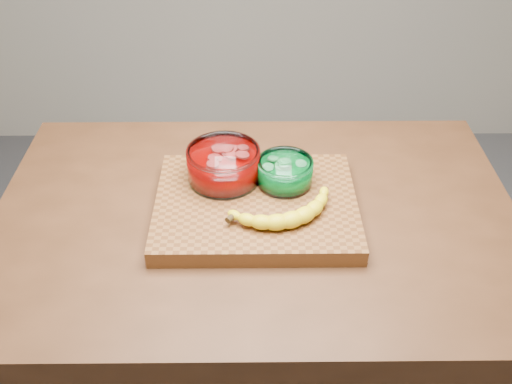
{
  "coord_description": "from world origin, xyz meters",
  "views": [
    {
      "loc": [
        -0.01,
        -0.99,
        1.74
      ],
      "look_at": [
        0.0,
        0.0,
        0.96
      ],
      "focal_mm": 40.0,
      "sensor_mm": 36.0,
      "label": 1
    }
  ],
  "objects": [
    {
      "name": "banana",
      "position": [
        0.05,
        -0.05,
        0.96
      ],
      "size": [
        0.26,
        0.16,
        0.04
      ],
      "primitive_type": null,
      "color": "yellow",
      "rests_on": "cutting_board"
    },
    {
      "name": "counter",
      "position": [
        0.0,
        0.0,
        0.45
      ],
      "size": [
        1.2,
        0.8,
        0.9
      ],
      "primitive_type": "cube",
      "color": "#4B2B16",
      "rests_on": "ground"
    },
    {
      "name": "bowl_red",
      "position": [
        -0.07,
        0.08,
        0.98
      ],
      "size": [
        0.17,
        0.17,
        0.08
      ],
      "color": "white",
      "rests_on": "cutting_board"
    },
    {
      "name": "bowl_green",
      "position": [
        0.07,
        0.06,
        0.97
      ],
      "size": [
        0.13,
        0.13,
        0.06
      ],
      "color": "white",
      "rests_on": "cutting_board"
    },
    {
      "name": "cutting_board",
      "position": [
        0.0,
        0.0,
        0.92
      ],
      "size": [
        0.45,
        0.35,
        0.04
      ],
      "primitive_type": "cube",
      "color": "brown",
      "rests_on": "counter"
    }
  ]
}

